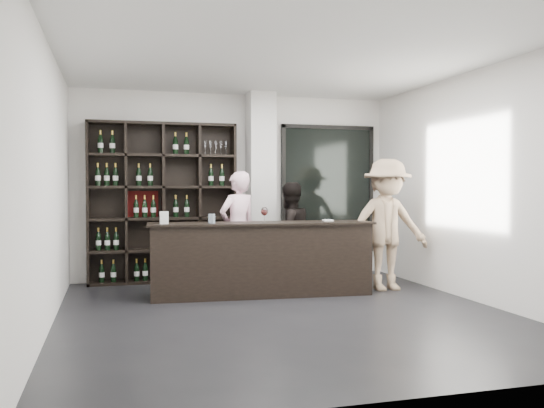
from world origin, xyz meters
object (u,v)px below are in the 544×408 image
object	(u,v)px
wine_shelf	(163,203)
customer	(387,225)
taster_pink	(238,229)
tasting_counter	(262,259)
taster_black	(289,233)

from	to	relation	value
wine_shelf	customer	world-z (taller)	wine_shelf
wine_shelf	taster_pink	size ratio (longest dim) A/B	1.44
tasting_counter	customer	bearing A→B (deg)	2.45
wine_shelf	taster_black	xyz separation A→B (m)	(1.77, -0.72, -0.45)
taster_black	wine_shelf	bearing A→B (deg)	-39.46
tasting_counter	customer	size ratio (longest dim) A/B	1.62
tasting_counter	customer	distance (m)	1.84
taster_black	taster_pink	bearing A→B (deg)	-17.49
taster_pink	taster_black	world-z (taller)	taster_pink
wine_shelf	customer	bearing A→B (deg)	-27.18
taster_pink	tasting_counter	bearing A→B (deg)	77.91
tasting_counter	taster_black	distance (m)	1.00
wine_shelf	customer	xyz separation A→B (m)	(2.95, -1.52, -0.29)
tasting_counter	wine_shelf	bearing A→B (deg)	132.44
tasting_counter	taster_pink	world-z (taller)	taster_pink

